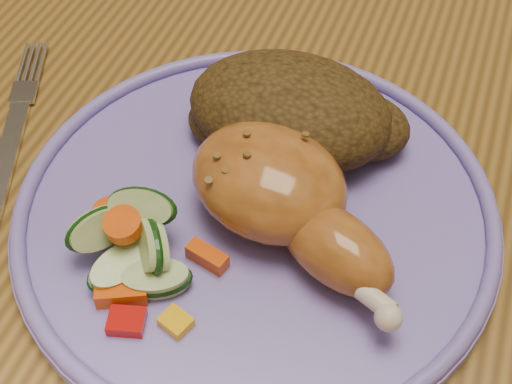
# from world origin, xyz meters

# --- Properties ---
(dining_table) EXTENTS (0.90, 1.40, 0.75)m
(dining_table) POSITION_xyz_m (0.00, 0.00, 0.67)
(dining_table) COLOR brown
(dining_table) RESTS_ON ground
(plate) EXTENTS (0.30, 0.30, 0.01)m
(plate) POSITION_xyz_m (-0.03, -0.15, 0.76)
(plate) COLOR #7161B9
(plate) RESTS_ON dining_table
(plate_rim) EXTENTS (0.30, 0.30, 0.01)m
(plate_rim) POSITION_xyz_m (-0.03, -0.15, 0.77)
(plate_rim) COLOR #7161B9
(plate_rim) RESTS_ON plate
(chicken_leg) EXTENTS (0.16, 0.13, 0.05)m
(chicken_leg) POSITION_xyz_m (-0.01, -0.15, 0.79)
(chicken_leg) COLOR #A76123
(chicken_leg) RESTS_ON plate
(rice_pilaf) EXTENTS (0.15, 0.10, 0.06)m
(rice_pilaf) POSITION_xyz_m (-0.03, -0.08, 0.79)
(rice_pilaf) COLOR #432F10
(rice_pilaf) RESTS_ON plate
(vegetable_pile) EXTENTS (0.10, 0.09, 0.05)m
(vegetable_pile) POSITION_xyz_m (-0.08, -0.21, 0.78)
(vegetable_pile) COLOR #A50A05
(vegetable_pile) RESTS_ON plate
(fork) EXTENTS (0.08, 0.16, 0.00)m
(fork) POSITION_xyz_m (-0.22, -0.14, 0.75)
(fork) COLOR silver
(fork) RESTS_ON dining_table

